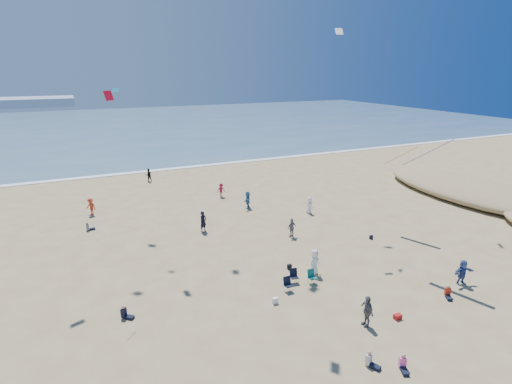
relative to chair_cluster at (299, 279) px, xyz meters
name	(u,v)px	position (x,y,z in m)	size (l,w,h in m)	color
ocean	(104,127)	(-5.44, 86.47, -0.47)	(220.00, 100.00, 0.06)	#476B84
surf_line	(134,173)	(-5.44, 36.47, -0.46)	(220.00, 1.20, 0.08)	white
standing_flyers	(248,227)	(0.22, 9.11, 0.37)	(34.23, 46.05, 1.93)	gray
seated_group	(263,298)	(-3.15, -0.88, -0.08)	(21.58, 26.23, 0.84)	silver
chair_cluster	(299,279)	(0.00, 0.00, 0.00)	(2.61, 1.46, 1.00)	black
white_tote	(275,301)	(-2.42, -1.22, -0.30)	(0.35, 0.20, 0.40)	white
black_backpack	(289,267)	(0.61, 2.34, -0.31)	(0.30, 0.22, 0.38)	black
cooler	(398,317)	(3.42, -5.71, -0.35)	(0.45, 0.30, 0.30)	#AB1918
navy_bag	(371,237)	(9.76, 4.14, -0.33)	(0.28, 0.18, 0.34)	black
kites_aloft	(324,49)	(4.11, 4.33, 15.02)	(45.82, 39.62, 27.25)	white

